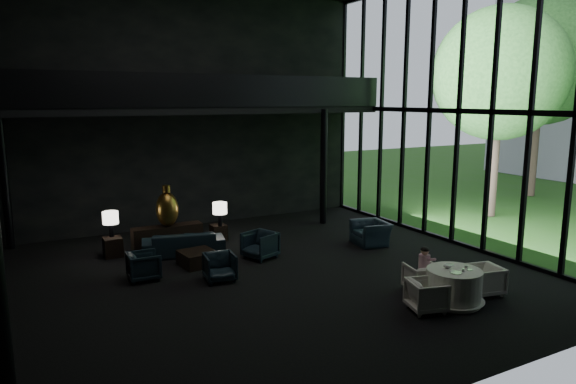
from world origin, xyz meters
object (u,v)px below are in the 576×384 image
bronze_urn (167,209)px  coffee_table (198,258)px  side_table_right (218,232)px  lounge_armchair_south (220,266)px  window_armchair (371,229)px  child (424,259)px  console (168,236)px  dining_chair_east (484,279)px  lounge_armchair_west (144,265)px  dining_table (453,288)px  side_table_left (113,247)px  sofa (183,238)px  dining_chair_north (422,278)px  table_lamp_right (220,209)px  lounge_armchair_east (260,243)px  dining_chair_west (427,295)px  table_lamp_left (110,219)px

bronze_urn → coffee_table: bearing=-83.3°
side_table_right → lounge_armchair_south: size_ratio=0.70×
window_armchair → child: bearing=-10.2°
bronze_urn → side_table_right: bearing=2.9°
console → dining_chair_east: size_ratio=3.01×
console → lounge_armchair_west: size_ratio=2.85×
lounge_armchair_south → coffee_table: size_ratio=0.82×
console → dining_table: 8.32m
coffee_table → dining_chair_east: size_ratio=1.26×
side_table_left → sofa: bearing=-23.4°
child → lounge_armchair_south: bearing=-35.0°
lounge_armchair_west → side_table_right: bearing=-47.3°
coffee_table → dining_chair_north: (3.92, -4.24, 0.14)m
child → table_lamp_right: bearing=-66.0°
sofa → coffee_table: size_ratio=2.86×
lounge_armchair_east → dining_table: (2.31, -4.87, -0.10)m
side_table_right → child: child is taller
sofa → lounge_armchair_east: 2.21m
dining_chair_west → child: bearing=-24.3°
console → bronze_urn: (-0.00, -0.08, 0.85)m
table_lamp_right → lounge_armchair_south: 3.57m
lounge_armchair_west → dining_chair_north: (5.42, -3.81, -0.03)m
dining_chair_north → bronze_urn: bearing=-43.6°
lounge_armchair_south → dining_table: 5.40m
console → coffee_table: console is taller
lounge_armchair_south → console: bearing=102.8°
table_lamp_left → lounge_armchair_west: (0.34, -2.42, -0.70)m
lounge_armchair_east → lounge_armchair_south: size_ratio=1.22×
table_lamp_right → window_armchair: bearing=-32.2°
window_armchair → dining_chair_east: size_ratio=1.58×
coffee_table → lounge_armchair_east: bearing=-7.1°
lounge_armchair_east → dining_chair_west: size_ratio=1.25×
lounge_armchair_east → lounge_armchair_west: bearing=-106.8°
side_table_left → side_table_right: size_ratio=1.09×
window_armchair → bronze_urn: bearing=-106.3°
console → bronze_urn: 0.85m
console → sofa: sofa is taller
lounge_armchair_south → coffee_table: lounge_armchair_south is taller
dining_chair_east → child: bearing=-119.9°
table_lamp_left → dining_chair_west: 8.76m
sofa → lounge_armchair_east: sofa is taller
sofa → coffee_table: (0.04, -1.11, -0.29)m
table_lamp_right → lounge_armchair_west: 3.75m
side_table_left → child: bearing=-45.7°
dining_chair_west → child: size_ratio=1.23×
sofa → dining_table: 7.41m
dining_chair_west → window_armchair: bearing=-8.2°
table_lamp_left → bronze_urn: bearing=-0.4°
bronze_urn → lounge_armchair_east: bearing=-48.2°
console → lounge_armchair_south: size_ratio=2.92×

